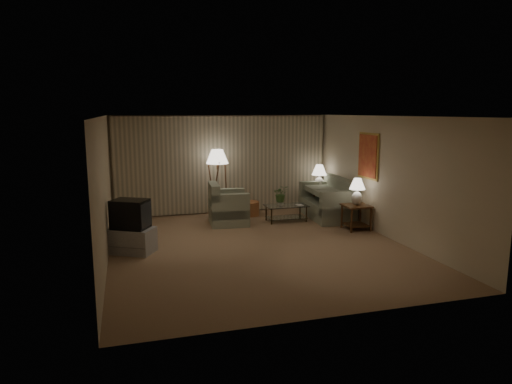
# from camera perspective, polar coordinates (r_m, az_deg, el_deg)

# --- Properties ---
(ground) EXTENTS (7.00, 7.00, 0.00)m
(ground) POSITION_cam_1_polar(r_m,az_deg,el_deg) (9.65, 0.22, -6.79)
(ground) COLOR #9C7F56
(ground) RESTS_ON ground
(room_shell) EXTENTS (6.04, 7.02, 2.72)m
(room_shell) POSITION_cam_1_polar(r_m,az_deg,el_deg) (10.75, -1.90, 4.45)
(room_shell) COLOR beige
(room_shell) RESTS_ON ground
(sofa) EXTENTS (2.03, 1.21, 0.84)m
(sofa) POSITION_cam_1_polar(r_m,az_deg,el_deg) (12.26, 8.83, -1.24)
(sofa) COLOR gray
(sofa) RESTS_ON ground
(armchair) EXTENTS (1.13, 1.09, 0.82)m
(armchair) POSITION_cam_1_polar(r_m,az_deg,el_deg) (11.46, -3.46, -1.98)
(armchair) COLOR gray
(armchair) RESTS_ON ground
(side_table_near) EXTENTS (0.60, 0.60, 0.60)m
(side_table_near) POSITION_cam_1_polar(r_m,az_deg,el_deg) (11.15, 12.43, -2.51)
(side_table_near) COLOR #3C1D10
(side_table_near) RESTS_ON ground
(side_table_far) EXTENTS (0.52, 0.43, 0.60)m
(side_table_far) POSITION_cam_1_polar(r_m,az_deg,el_deg) (13.10, 7.84, -0.58)
(side_table_far) COLOR #3C1D10
(side_table_far) RESTS_ON ground
(table_lamp_near) EXTENTS (0.37, 0.37, 0.64)m
(table_lamp_near) POSITION_cam_1_polar(r_m,az_deg,el_deg) (11.04, 12.54, 0.33)
(table_lamp_near) COLOR silver
(table_lamp_near) RESTS_ON side_table_near
(table_lamp_far) EXTENTS (0.42, 0.42, 0.72)m
(table_lamp_far) POSITION_cam_1_polar(r_m,az_deg,el_deg) (13.00, 7.90, 2.11)
(table_lamp_far) COLOR silver
(table_lamp_far) RESTS_ON side_table_far
(coffee_table) EXTENTS (1.08, 0.59, 0.41)m
(coffee_table) POSITION_cam_1_polar(r_m,az_deg,el_deg) (11.76, 3.80, -2.35)
(coffee_table) COLOR silver
(coffee_table) RESTS_ON ground
(tv_cabinet) EXTENTS (1.34, 1.29, 0.50)m
(tv_cabinet) POSITION_cam_1_polar(r_m,az_deg,el_deg) (9.51, -15.30, -5.85)
(tv_cabinet) COLOR #B0B0B3
(tv_cabinet) RESTS_ON ground
(crt_tv) EXTENTS (1.08, 1.05, 0.58)m
(crt_tv) POSITION_cam_1_polar(r_m,az_deg,el_deg) (9.38, -15.45, -2.67)
(crt_tv) COLOR black
(crt_tv) RESTS_ON tv_cabinet
(floor_lamp) EXTENTS (0.59, 0.59, 1.81)m
(floor_lamp) POSITION_cam_1_polar(r_m,az_deg,el_deg) (12.13, -4.83, 1.25)
(floor_lamp) COLOR #3C1D10
(floor_lamp) RESTS_ON ground
(ottoman) EXTENTS (0.63, 0.63, 0.38)m
(ottoman) POSITION_cam_1_polar(r_m,az_deg,el_deg) (12.43, -0.91, -2.07)
(ottoman) COLOR #B16B3C
(ottoman) RESTS_ON ground
(vase) EXTENTS (0.16, 0.16, 0.15)m
(vase) POSITION_cam_1_polar(r_m,az_deg,el_deg) (11.66, 3.12, -1.36)
(vase) COLOR white
(vase) RESTS_ON coffee_table
(flowers) EXTENTS (0.44, 0.40, 0.43)m
(flowers) POSITION_cam_1_polar(r_m,az_deg,el_deg) (11.61, 3.13, 0.05)
(flowers) COLOR #446C30
(flowers) RESTS_ON vase
(book) EXTENTS (0.17, 0.23, 0.02)m
(book) POSITION_cam_1_polar(r_m,az_deg,el_deg) (11.72, 5.12, -1.67)
(book) COLOR olive
(book) RESTS_ON coffee_table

